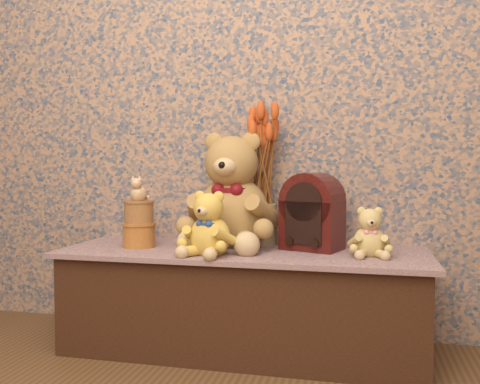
% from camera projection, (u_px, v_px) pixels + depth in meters
% --- Properties ---
extents(display_shelf, '(1.49, 0.55, 0.42)m').
position_uv_depth(display_shelf, '(243.00, 300.00, 2.13)').
color(display_shelf, navy).
rests_on(display_shelf, ground).
extents(teddy_large, '(0.43, 0.51, 0.52)m').
position_uv_depth(teddy_large, '(233.00, 185.00, 2.21)').
color(teddy_large, '#AC8242').
rests_on(teddy_large, display_shelf).
extents(teddy_medium, '(0.26, 0.29, 0.27)m').
position_uv_depth(teddy_medium, '(210.00, 220.00, 1.99)').
color(teddy_medium, gold).
rests_on(teddy_medium, display_shelf).
extents(teddy_small, '(0.18, 0.21, 0.20)m').
position_uv_depth(teddy_small, '(369.00, 230.00, 1.96)').
color(teddy_small, tan).
rests_on(teddy_small, display_shelf).
extents(cathedral_radio, '(0.27, 0.23, 0.32)m').
position_uv_depth(cathedral_radio, '(312.00, 211.00, 2.11)').
color(cathedral_radio, '#360B09').
rests_on(cathedral_radio, display_shelf).
extents(ceramic_vase, '(0.13, 0.13, 0.18)m').
position_uv_depth(ceramic_vase, '(264.00, 224.00, 2.24)').
color(ceramic_vase, tan).
rests_on(ceramic_vase, display_shelf).
extents(dried_stalks, '(0.26, 0.26, 0.43)m').
position_uv_depth(dried_stalks, '(265.00, 155.00, 2.22)').
color(dried_stalks, '#D15221').
rests_on(dried_stalks, ceramic_vase).
extents(biscuit_tin_lower, '(0.15, 0.15, 0.10)m').
position_uv_depth(biscuit_tin_lower, '(139.00, 235.00, 2.18)').
color(biscuit_tin_lower, gold).
rests_on(biscuit_tin_lower, display_shelf).
extents(biscuit_tin_upper, '(0.14, 0.14, 0.10)m').
position_uv_depth(biscuit_tin_upper, '(139.00, 212.00, 2.18)').
color(biscuit_tin_upper, tan).
rests_on(biscuit_tin_upper, biscuit_tin_lower).
extents(cat_figurine, '(0.09, 0.10, 0.11)m').
position_uv_depth(cat_figurine, '(139.00, 188.00, 2.17)').
color(cat_figurine, silver).
rests_on(cat_figurine, biscuit_tin_upper).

